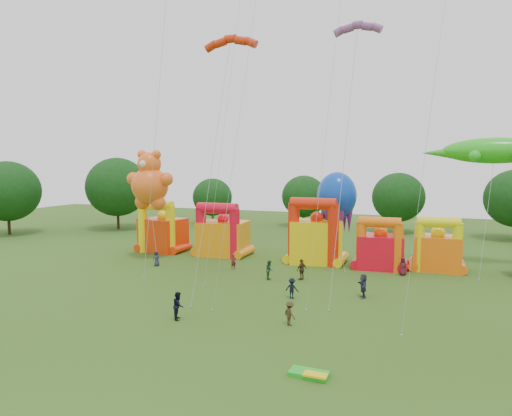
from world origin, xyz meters
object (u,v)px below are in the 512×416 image
(bouncy_castle_0, at_px, (162,232))
(bouncy_castle_2, at_px, (316,238))
(spectator_4, at_px, (302,270))
(spectator_0, at_px, (157,258))
(gecko_kite, at_px, (490,189))
(octopus_kite, at_px, (338,214))
(teddy_bear_kite, at_px, (150,188))

(bouncy_castle_0, height_order, bouncy_castle_2, bouncy_castle_2)
(bouncy_castle_0, bearing_deg, spectator_4, -21.31)
(spectator_0, height_order, spectator_4, spectator_4)
(gecko_kite, height_order, octopus_kite, gecko_kite)
(bouncy_castle_2, relative_size, spectator_4, 3.70)
(octopus_kite, bearing_deg, gecko_kite, 4.87)
(gecko_kite, xyz_separation_m, spectator_0, (-32.94, -10.47, -7.52))
(bouncy_castle_0, height_order, spectator_0, bouncy_castle_0)
(bouncy_castle_0, xyz_separation_m, gecko_kite, (36.94, 2.96, 5.89))
(octopus_kite, height_order, spectator_4, octopus_kite)
(octopus_kite, bearing_deg, teddy_bear_kite, -162.20)
(octopus_kite, distance_m, spectator_0, 20.45)
(bouncy_castle_2, distance_m, spectator_0, 17.45)
(bouncy_castle_0, distance_m, spectator_0, 8.66)
(spectator_4, bearing_deg, bouncy_castle_2, -144.60)
(bouncy_castle_2, relative_size, octopus_kite, 0.72)
(spectator_4, bearing_deg, spectator_0, -59.42)
(teddy_bear_kite, relative_size, octopus_kite, 1.24)
(bouncy_castle_0, relative_size, teddy_bear_kite, 0.51)
(bouncy_castle_2, xyz_separation_m, spectator_0, (-15.59, -7.60, -1.94))
(octopus_kite, bearing_deg, spectator_0, -152.61)
(bouncy_castle_0, xyz_separation_m, teddy_bear_kite, (1.60, -4.79, 5.81))
(bouncy_castle_0, distance_m, teddy_bear_kite, 7.70)
(gecko_kite, relative_size, spectator_4, 6.98)
(teddy_bear_kite, bearing_deg, spectator_0, -48.51)
(bouncy_castle_2, height_order, spectator_4, bouncy_castle_2)
(spectator_4, bearing_deg, gecko_kite, 154.44)
(bouncy_castle_0, bearing_deg, teddy_bear_kite, -71.53)
(bouncy_castle_0, relative_size, gecko_kite, 0.47)
(bouncy_castle_0, distance_m, bouncy_castle_2, 19.60)
(teddy_bear_kite, height_order, spectator_0, teddy_bear_kite)
(bouncy_castle_2, height_order, octopus_kite, octopus_kite)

